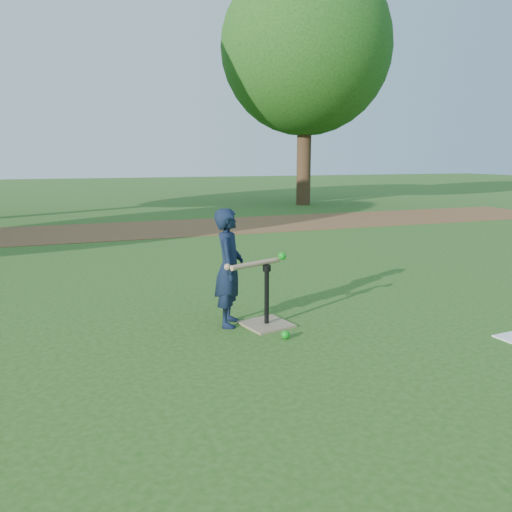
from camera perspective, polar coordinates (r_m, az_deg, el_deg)
name	(u,v)px	position (r m, az deg, el deg)	size (l,w,h in m)	color
ground	(237,336)	(4.74, -2.16, -9.10)	(80.00, 80.00, 0.00)	#285116
dirt_strip	(135,230)	(11.92, -13.65, 2.93)	(24.00, 3.00, 0.01)	brown
child	(229,268)	(4.90, -3.10, -1.34)	(0.43, 0.28, 1.17)	black
wiffle_ball_ground	(285,335)	(4.66, 3.38, -8.97)	(0.08, 0.08, 0.08)	#0D9316
batting_tee	(267,315)	(4.99, 1.22, -6.72)	(0.51, 0.51, 0.61)	#8F7B5B
swing_action	(259,262)	(4.81, 0.31, -0.74)	(0.66, 0.26, 0.12)	tan
tree_right	(306,49)	(18.41, 5.72, 22.50)	(5.80, 5.80, 8.21)	#382316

